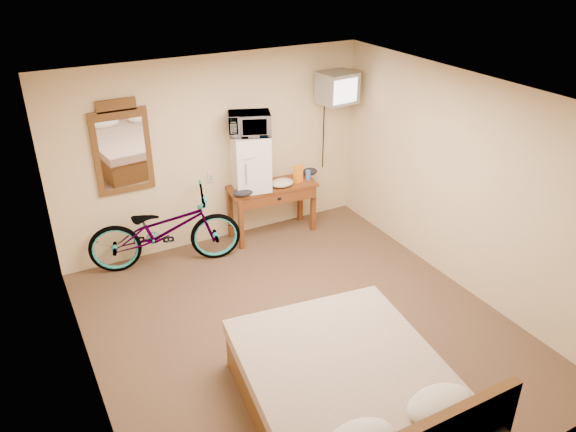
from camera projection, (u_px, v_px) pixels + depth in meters
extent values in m
plane|color=#4F3D27|center=(301.00, 328.00, 6.04)|extent=(4.60, 4.60, 0.00)
plane|color=silver|center=(304.00, 99.00, 4.91)|extent=(4.60, 4.60, 0.00)
cube|color=beige|center=(215.00, 152.00, 7.28)|extent=(4.20, 0.04, 2.50)
cube|color=beige|center=(476.00, 370.00, 3.67)|extent=(4.20, 0.04, 2.50)
cube|color=beige|center=(79.00, 283.00, 4.59)|extent=(0.04, 4.60, 2.50)
cube|color=beige|center=(463.00, 184.00, 6.36)|extent=(0.04, 4.60, 2.50)
cube|color=beige|center=(211.00, 177.00, 7.38)|extent=(0.08, 0.01, 0.13)
cube|color=maroon|center=(272.00, 186.00, 7.60)|extent=(1.24, 0.58, 0.04)
cube|color=maroon|center=(241.00, 225.00, 7.40)|extent=(0.06, 0.06, 0.71)
cube|color=maroon|center=(313.00, 207.00, 7.86)|extent=(0.06, 0.06, 0.71)
cube|color=maroon|center=(230.00, 214.00, 7.68)|extent=(0.06, 0.06, 0.71)
cube|color=maroon|center=(300.00, 198.00, 8.15)|extent=(0.06, 0.06, 0.71)
cube|color=maroon|center=(279.00, 198.00, 7.49)|extent=(1.08, 0.15, 0.16)
cube|color=black|center=(279.00, 199.00, 7.48)|extent=(0.05, 0.02, 0.03)
cube|color=white|center=(251.00, 162.00, 7.31)|extent=(0.53, 0.52, 0.75)
cube|color=gray|center=(258.00, 157.00, 7.07)|extent=(0.46, 0.01, 0.00)
cylinder|color=gray|center=(246.00, 174.00, 7.08)|extent=(0.02, 0.02, 0.27)
imported|color=white|center=(249.00, 124.00, 7.07)|extent=(0.62, 0.52, 0.29)
cube|color=orange|center=(298.00, 174.00, 7.62)|extent=(0.13, 0.09, 0.24)
cylinder|color=#427BE3|center=(308.00, 175.00, 7.74)|extent=(0.07, 0.07, 0.12)
ellipsoid|color=beige|center=(282.00, 183.00, 7.52)|extent=(0.32, 0.25, 0.10)
ellipsoid|color=black|center=(243.00, 192.00, 7.25)|extent=(0.27, 0.20, 0.10)
ellipsoid|color=black|center=(310.00, 172.00, 7.87)|extent=(0.22, 0.18, 0.10)
cube|color=black|center=(326.00, 91.00, 7.70)|extent=(0.14, 0.02, 0.14)
cylinder|color=black|center=(328.00, 91.00, 7.66)|extent=(0.05, 0.30, 0.05)
cube|color=gray|center=(337.00, 88.00, 7.45)|extent=(0.51, 0.45, 0.41)
cube|color=white|center=(346.00, 91.00, 7.29)|extent=(0.39, 0.06, 0.31)
cube|color=black|center=(329.00, 85.00, 7.60)|extent=(0.29, 0.05, 0.25)
cube|color=brown|center=(123.00, 152.00, 6.66)|extent=(0.68, 0.04, 1.03)
cube|color=brown|center=(116.00, 105.00, 6.41)|extent=(0.45, 0.04, 0.14)
cube|color=white|center=(123.00, 154.00, 6.66)|extent=(0.54, 0.01, 0.85)
imported|color=black|center=(165.00, 230.00, 6.99)|extent=(1.98, 1.07, 0.99)
cube|color=brown|center=(349.00, 402.00, 4.82)|extent=(1.86, 2.32, 0.40)
cube|color=#BFB494|center=(351.00, 380.00, 4.71)|extent=(1.90, 2.36, 0.14)
ellipsoid|color=silver|center=(440.00, 404.00, 4.30)|extent=(0.57, 0.35, 0.20)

